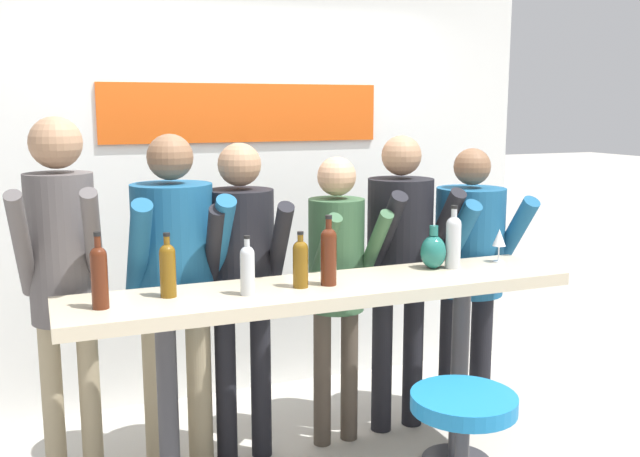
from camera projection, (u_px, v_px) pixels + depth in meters
name	position (u px, v px, depth m)	size (l,w,h in m)	color
back_wall	(240.00, 188.00, 4.56)	(4.00, 0.12, 2.67)	silver
tasting_table	(326.00, 322.00, 3.33)	(2.40, 0.49, 1.04)	beige
bar_stool	(462.00, 443.00, 3.02)	(0.47, 0.47, 0.66)	#333338
person_far_left	(63.00, 262.00, 3.26)	(0.41, 0.56, 1.81)	gray
person_left	(174.00, 269.00, 3.52)	(0.48, 0.56, 1.73)	gray
person_center_left	(242.00, 267.00, 3.63)	(0.44, 0.54, 1.68)	black
person_center	(337.00, 268.00, 3.83)	(0.37, 0.49, 1.59)	#473D33
person_center_right	(400.00, 251.00, 4.00)	(0.44, 0.53, 1.70)	black
person_right	(470.00, 257.00, 4.12)	(0.48, 0.54, 1.62)	black
wine_bottle_0	(453.00, 240.00, 3.60)	(0.08, 0.08, 0.32)	#B7BCC1
wine_bottle_1	(329.00, 253.00, 3.26)	(0.07, 0.07, 0.33)	#4C1E0F
wine_bottle_2	(168.00, 267.00, 3.06)	(0.07, 0.07, 0.28)	brown
wine_bottle_3	(247.00, 268.00, 3.09)	(0.06, 0.06, 0.26)	#B7BCC1
wine_bottle_4	(300.00, 261.00, 3.22)	(0.07, 0.07, 0.26)	brown
wine_bottle_5	(99.00, 274.00, 2.88)	(0.07, 0.07, 0.32)	#4C1E0F
wine_glass_0	(499.00, 239.00, 3.74)	(0.07, 0.07, 0.18)	silver
decorative_vase	(433.00, 251.00, 3.60)	(0.13, 0.13, 0.22)	#1E665B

